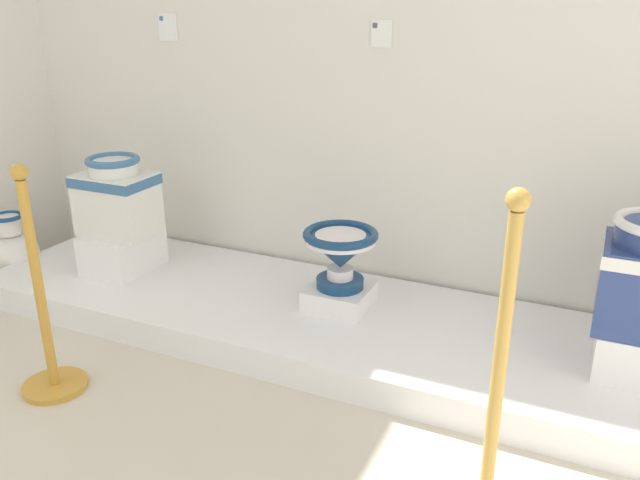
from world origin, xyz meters
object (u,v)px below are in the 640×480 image
object	(u,v)px
stanchion_post_near_left	(46,329)
stanchion_post_near_right	(491,441)
plinth_block_leftmost	(340,296)
antique_toilet_leftmost	(340,250)
info_placard_second	(381,33)
antique_toilet_slender_white	(116,195)
info_placard_first	(168,27)
plinth_block_slender_white	(123,251)
plinth_block_broad_patterned	(636,349)
decorative_vase_spare	(13,251)

from	to	relation	value
stanchion_post_near_left	stanchion_post_near_right	bearing A→B (deg)	-0.56
plinth_block_leftmost	antique_toilet_leftmost	distance (m)	0.23
antique_toilet_leftmost	info_placard_second	bearing A→B (deg)	87.72
antique_toilet_slender_white	info_placard_first	distance (m)	0.95
antique_toilet_leftmost	info_placard_first	xyz separation A→B (m)	(-1.20, 0.42, 0.94)
info_placard_second	stanchion_post_near_left	distance (m)	1.95
plinth_block_slender_white	antique_toilet_leftmost	distance (m)	1.24
antique_toilet_slender_white	plinth_block_leftmost	bearing A→B (deg)	3.89
plinth_block_leftmost	plinth_block_broad_patterned	size ratio (longest dim) A/B	0.84
plinth_block_leftmost	stanchion_post_near_right	xyz separation A→B (m)	(0.87, -0.95, 0.13)
plinth_block_leftmost	stanchion_post_near_left	xyz separation A→B (m)	(-0.88, -0.93, 0.09)
antique_toilet_leftmost	stanchion_post_near_right	distance (m)	1.29
decorative_vase_spare	stanchion_post_near_right	size ratio (longest dim) A/B	0.36
info_placard_second	stanchion_post_near_right	size ratio (longest dim) A/B	0.11
plinth_block_broad_patterned	stanchion_post_near_left	world-z (taller)	stanchion_post_near_left
info_placard_second	decorative_vase_spare	bearing A→B (deg)	-162.83
antique_toilet_leftmost	decorative_vase_spare	bearing A→B (deg)	-174.65
antique_toilet_slender_white	antique_toilet_leftmost	xyz separation A→B (m)	(1.22, 0.08, -0.13)
antique_toilet_slender_white	antique_toilet_leftmost	bearing A→B (deg)	3.89
plinth_block_broad_patterned	decorative_vase_spare	distance (m)	3.21
info_placard_first	info_placard_second	bearing A→B (deg)	-0.00
plinth_block_broad_patterned	stanchion_post_near_right	world-z (taller)	stanchion_post_near_right
info_placard_second	plinth_block_slender_white	bearing A→B (deg)	-157.78
antique_toilet_leftmost	decorative_vase_spare	xyz separation A→B (m)	(-1.94, -0.18, -0.26)
info_placard_second	decorative_vase_spare	world-z (taller)	info_placard_second
stanchion_post_near_left	plinth_block_broad_patterned	bearing A→B (deg)	22.48
stanchion_post_near_left	decorative_vase_spare	bearing A→B (deg)	144.75
stanchion_post_near_left	stanchion_post_near_right	world-z (taller)	stanchion_post_near_right
antique_toilet_leftmost	decorative_vase_spare	size ratio (longest dim) A/B	0.91
antique_toilet_slender_white	info_placard_second	distance (m)	1.56
plinth_block_slender_white	info_placard_second	bearing A→B (deg)	22.22
info_placard_second	plinth_block_broad_patterned	bearing A→B (deg)	-20.52
plinth_block_slender_white	decorative_vase_spare	world-z (taller)	decorative_vase_spare
plinth_block_slender_white	info_placard_first	xyz separation A→B (m)	(0.02, 0.51, 1.12)
plinth_block_broad_patterned	info_placard_first	xyz separation A→B (m)	(-2.46, 0.47, 1.13)
info_placard_second	decorative_vase_spare	xyz separation A→B (m)	(-1.96, -0.60, -1.19)
stanchion_post_near_right	antique_toilet_leftmost	bearing A→B (deg)	132.54
decorative_vase_spare	antique_toilet_leftmost	bearing A→B (deg)	5.35
plinth_block_slender_white	stanchion_post_near_right	bearing A→B (deg)	-22.49
decorative_vase_spare	stanchion_post_near_right	xyz separation A→B (m)	(2.81, -0.77, 0.15)
plinth_block_broad_patterned	antique_toilet_slender_white	bearing A→B (deg)	-179.13
plinth_block_leftmost	stanchion_post_near_right	distance (m)	1.29
antique_toilet_leftmost	plinth_block_slender_white	bearing A→B (deg)	-176.11
plinth_block_slender_white	plinth_block_leftmost	distance (m)	1.23
stanchion_post_near_right	decorative_vase_spare	bearing A→B (deg)	164.72
antique_toilet_leftmost	stanchion_post_near_left	xyz separation A→B (m)	(-0.88, -0.93, -0.15)
info_placard_first	stanchion_post_near_right	size ratio (longest dim) A/B	0.13
plinth_block_slender_white	antique_toilet_leftmost	xyz separation A→B (m)	(1.22, 0.08, 0.18)
plinth_block_broad_patterned	stanchion_post_near_right	xyz separation A→B (m)	(-0.40, -0.90, 0.08)
antique_toilet_slender_white	plinth_block_broad_patterned	distance (m)	2.51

